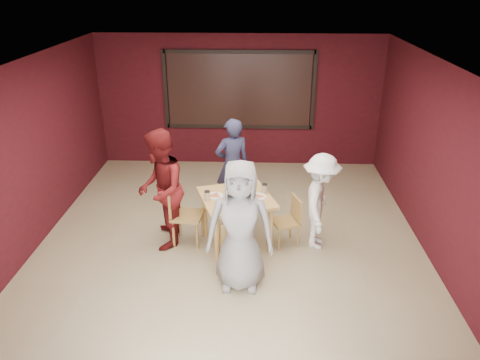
{
  "coord_description": "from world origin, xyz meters",
  "views": [
    {
      "loc": [
        0.41,
        -6.27,
        3.93
      ],
      "look_at": [
        0.15,
        0.08,
        1.09
      ],
      "focal_mm": 35.0,
      "sensor_mm": 36.0,
      "label": 1
    }
  ],
  "objects_px": {
    "chair_right": "(290,218)",
    "diner_left": "(160,190)",
    "diner_right": "(320,202)",
    "chair_left": "(182,211)",
    "diner_front": "(240,226)",
    "diner_back": "(232,165)",
    "dining_table": "(236,203)",
    "chair_front": "(234,242)",
    "chair_back": "(243,198)"
  },
  "relations": [
    {
      "from": "chair_left",
      "to": "diner_left",
      "type": "distance_m",
      "value": 0.5
    },
    {
      "from": "chair_back",
      "to": "diner_back",
      "type": "relative_size",
      "value": 0.48
    },
    {
      "from": "chair_back",
      "to": "diner_right",
      "type": "bearing_deg",
      "value": -29.62
    },
    {
      "from": "chair_right",
      "to": "diner_left",
      "type": "bearing_deg",
      "value": -178.06
    },
    {
      "from": "chair_back",
      "to": "chair_right",
      "type": "height_order",
      "value": "chair_back"
    },
    {
      "from": "diner_left",
      "to": "diner_right",
      "type": "xyz_separation_m",
      "value": [
        2.41,
        0.04,
        -0.17
      ]
    },
    {
      "from": "chair_right",
      "to": "diner_front",
      "type": "xyz_separation_m",
      "value": [
        -0.72,
        -1.08,
        0.46
      ]
    },
    {
      "from": "chair_right",
      "to": "diner_left",
      "type": "height_order",
      "value": "diner_left"
    },
    {
      "from": "diner_front",
      "to": "diner_left",
      "type": "xyz_separation_m",
      "value": [
        -1.24,
        1.01,
        0.02
      ]
    },
    {
      "from": "chair_right",
      "to": "chair_front",
      "type": "bearing_deg",
      "value": -138.26
    },
    {
      "from": "diner_back",
      "to": "diner_right",
      "type": "xyz_separation_m",
      "value": [
        1.4,
        -1.21,
        -0.08
      ]
    },
    {
      "from": "chair_left",
      "to": "diner_back",
      "type": "distance_m",
      "value": 1.42
    },
    {
      "from": "chair_front",
      "to": "diner_back",
      "type": "height_order",
      "value": "diner_back"
    },
    {
      "from": "chair_front",
      "to": "diner_front",
      "type": "xyz_separation_m",
      "value": [
        0.1,
        -0.35,
        0.46
      ]
    },
    {
      "from": "diner_left",
      "to": "dining_table",
      "type": "bearing_deg",
      "value": 85.95
    },
    {
      "from": "chair_right",
      "to": "diner_back",
      "type": "height_order",
      "value": "diner_back"
    },
    {
      "from": "chair_back",
      "to": "diner_left",
      "type": "relative_size",
      "value": 0.44
    },
    {
      "from": "diner_back",
      "to": "chair_left",
      "type": "bearing_deg",
      "value": 37.64
    },
    {
      "from": "chair_right",
      "to": "diner_right",
      "type": "relative_size",
      "value": 0.52
    },
    {
      "from": "chair_front",
      "to": "diner_back",
      "type": "relative_size",
      "value": 0.47
    },
    {
      "from": "chair_right",
      "to": "diner_right",
      "type": "height_order",
      "value": "diner_right"
    },
    {
      "from": "diner_left",
      "to": "diner_front",
      "type": "bearing_deg",
      "value": 44.32
    },
    {
      "from": "dining_table",
      "to": "chair_right",
      "type": "height_order",
      "value": "dining_table"
    },
    {
      "from": "chair_back",
      "to": "chair_left",
      "type": "relative_size",
      "value": 0.85
    },
    {
      "from": "dining_table",
      "to": "chair_left",
      "type": "bearing_deg",
      "value": 179.33
    },
    {
      "from": "chair_left",
      "to": "chair_right",
      "type": "xyz_separation_m",
      "value": [
        1.66,
        0.01,
        -0.09
      ]
    },
    {
      "from": "chair_right",
      "to": "diner_front",
      "type": "distance_m",
      "value": 1.38
    },
    {
      "from": "chair_front",
      "to": "chair_back",
      "type": "relative_size",
      "value": 0.97
    },
    {
      "from": "chair_front",
      "to": "diner_back",
      "type": "bearing_deg",
      "value": 93.8
    },
    {
      "from": "chair_front",
      "to": "diner_back",
      "type": "distance_m",
      "value": 1.96
    },
    {
      "from": "diner_back",
      "to": "diner_right",
      "type": "distance_m",
      "value": 1.85
    },
    {
      "from": "dining_table",
      "to": "chair_front",
      "type": "xyz_separation_m",
      "value": [
        0.0,
        -0.71,
        -0.27
      ]
    },
    {
      "from": "diner_front",
      "to": "diner_back",
      "type": "distance_m",
      "value": 2.27
    },
    {
      "from": "diner_front",
      "to": "dining_table",
      "type": "bearing_deg",
      "value": 97.22
    },
    {
      "from": "chair_left",
      "to": "chair_right",
      "type": "relative_size",
      "value": 1.2
    },
    {
      "from": "chair_front",
      "to": "diner_right",
      "type": "xyz_separation_m",
      "value": [
        1.27,
        0.7,
        0.31
      ]
    },
    {
      "from": "chair_back",
      "to": "diner_back",
      "type": "xyz_separation_m",
      "value": [
        -0.2,
        0.53,
        0.38
      ]
    },
    {
      "from": "diner_right",
      "to": "diner_front",
      "type": "bearing_deg",
      "value": 142.87
    },
    {
      "from": "dining_table",
      "to": "diner_right",
      "type": "distance_m",
      "value": 1.27
    },
    {
      "from": "dining_table",
      "to": "diner_right",
      "type": "bearing_deg",
      "value": -0.41
    },
    {
      "from": "diner_front",
      "to": "diner_back",
      "type": "bearing_deg",
      "value": 97.52
    },
    {
      "from": "diner_left",
      "to": "chair_back",
      "type": "bearing_deg",
      "value": 114.18
    },
    {
      "from": "chair_left",
      "to": "diner_right",
      "type": "relative_size",
      "value": 0.63
    },
    {
      "from": "dining_table",
      "to": "chair_right",
      "type": "distance_m",
      "value": 0.87
    },
    {
      "from": "dining_table",
      "to": "diner_back",
      "type": "height_order",
      "value": "diner_back"
    },
    {
      "from": "chair_front",
      "to": "dining_table",
      "type": "bearing_deg",
      "value": 90.17
    },
    {
      "from": "diner_front",
      "to": "diner_left",
      "type": "relative_size",
      "value": 0.98
    },
    {
      "from": "chair_right",
      "to": "diner_left",
      "type": "relative_size",
      "value": 0.42
    },
    {
      "from": "chair_right",
      "to": "diner_front",
      "type": "bearing_deg",
      "value": -123.84
    },
    {
      "from": "chair_front",
      "to": "diner_right",
      "type": "distance_m",
      "value": 1.48
    }
  ]
}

